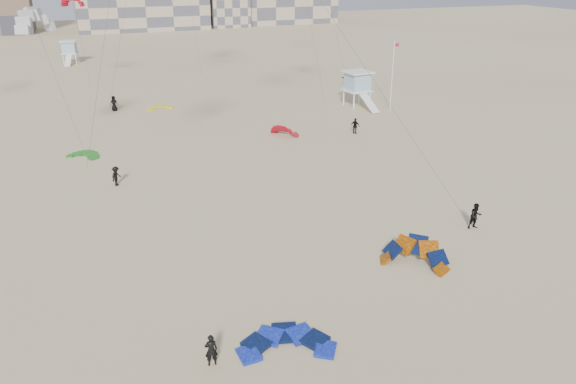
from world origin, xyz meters
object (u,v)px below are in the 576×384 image
object	(u,v)px
kite_ground_blue	(286,347)
lifeguard_tower_near	(357,89)
kitesurfer_main	(211,350)
kite_ground_orange	(414,264)

from	to	relation	value
kite_ground_blue	lifeguard_tower_near	xyz separation A→B (m)	(24.35, 40.69, 2.13)
kitesurfer_main	lifeguard_tower_near	xyz separation A→B (m)	(27.93, 40.66, 1.33)
kite_ground_orange	kitesurfer_main	bearing A→B (deg)	-117.51
kitesurfer_main	lifeguard_tower_near	world-z (taller)	lifeguard_tower_near
kite_ground_orange	kitesurfer_main	size ratio (longest dim) A/B	2.50
kite_ground_blue	lifeguard_tower_near	world-z (taller)	lifeguard_tower_near
kite_ground_blue	kitesurfer_main	xyz separation A→B (m)	(-3.58, 0.03, 0.80)
kitesurfer_main	lifeguard_tower_near	size ratio (longest dim) A/B	0.27
kite_ground_orange	lifeguard_tower_near	world-z (taller)	lifeguard_tower_near
kite_ground_orange	lifeguard_tower_near	xyz separation A→B (m)	(14.47, 36.07, 2.13)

